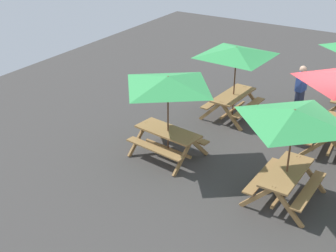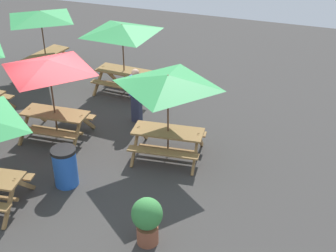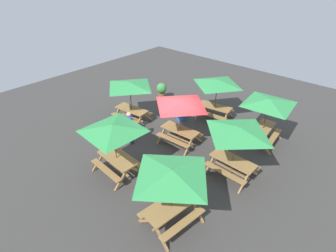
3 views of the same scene
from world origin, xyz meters
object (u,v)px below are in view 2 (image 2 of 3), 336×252
picnic_table_0 (41,20)px  potted_plant_0 (147,219)px  trash_bin_blue (65,167)px  person_standing (136,94)px  picnic_table_1 (122,34)px  picnic_table_6 (49,71)px  picnic_table_2 (168,87)px

picnic_table_0 → potted_plant_0: 9.51m
trash_bin_blue → person_standing: size_ratio=0.59×
picnic_table_0 → trash_bin_blue: bearing=43.9°
picnic_table_1 → trash_bin_blue: size_ratio=2.88×
person_standing → potted_plant_0: bearing=-51.4°
picnic_table_1 → picnic_table_6: size_ratio=1.21×
trash_bin_blue → potted_plant_0: potted_plant_0 is taller
picnic_table_0 → potted_plant_0: picnic_table_0 is taller
picnic_table_6 → picnic_table_2: bearing=178.6°
picnic_table_6 → trash_bin_blue: (-1.37, 1.82, -1.49)m
picnic_table_1 → potted_plant_0: size_ratio=2.65×
picnic_table_6 → trash_bin_blue: picnic_table_6 is taller
picnic_table_0 → picnic_table_6: same height
picnic_table_1 → picnic_table_2: 4.15m
picnic_table_1 → potted_plant_0: 7.26m
picnic_table_0 → person_standing: (-4.44, 2.16, -1.10)m
picnic_table_2 → picnic_table_6: 3.23m
picnic_table_0 → picnic_table_1: bearing=90.4°
picnic_table_6 → person_standing: picnic_table_6 is taller
picnic_table_1 → picnic_table_6: same height
picnic_table_2 → picnic_table_1: bearing=-56.4°
picnic_table_2 → picnic_table_6: bearing=-4.1°
picnic_table_6 → picnic_table_1: bearing=-103.3°
picnic_table_2 → person_standing: bearing=-50.2°
picnic_table_2 → trash_bin_blue: (1.85, 1.96, -1.49)m
picnic_table_0 → potted_plant_0: size_ratio=2.19×
picnic_table_0 → person_standing: picnic_table_0 is taller
person_standing → picnic_table_2: bearing=-30.7°
picnic_table_2 → person_standing: (1.49, -1.42, -1.10)m
picnic_table_6 → person_standing: (-1.74, -1.56, -1.10)m
trash_bin_blue → picnic_table_1: bearing=-80.9°
potted_plant_0 → picnic_table_2: bearing=-77.5°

